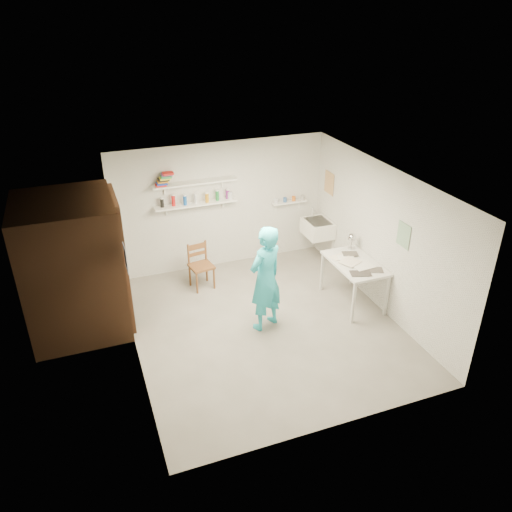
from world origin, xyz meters
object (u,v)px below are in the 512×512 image
object	(u,v)px
wooden_chair	(201,266)
man	(265,279)
belfast_sink	(318,228)
desk_lamp	(352,237)
wall_clock	(266,255)
work_table	(353,282)

from	to	relation	value
wooden_chair	man	bearing A→B (deg)	-76.76
belfast_sink	desk_lamp	size ratio (longest dim) A/B	4.16
wall_clock	wooden_chair	bearing A→B (deg)	93.95
wooden_chair	belfast_sink	bearing A→B (deg)	-4.57
belfast_sink	desk_lamp	distance (m)	1.15
work_table	desk_lamp	size ratio (longest dim) A/B	8.00
man	wooden_chair	xyz separation A→B (m)	(-0.62, 1.50, -0.44)
work_table	wooden_chair	bearing A→B (deg)	148.58
belfast_sink	desk_lamp	world-z (taller)	desk_lamp
man	wall_clock	xyz separation A→B (m)	(0.09, 0.20, 0.29)
man	wooden_chair	distance (m)	1.68
man	wall_clock	size ratio (longest dim) A/B	5.56
belfast_sink	wall_clock	bearing A→B (deg)	-137.82
belfast_sink	work_table	bearing A→B (deg)	-93.99
belfast_sink	work_table	distance (m)	1.61
wall_clock	wooden_chair	xyz separation A→B (m)	(-0.72, 1.30, -0.72)
wooden_chair	work_table	xyz separation A→B (m)	(2.26, -1.38, -0.04)
wooden_chair	work_table	distance (m)	2.65
wall_clock	work_table	xyz separation A→B (m)	(1.54, -0.08, -0.76)
wall_clock	man	bearing A→B (deg)	-139.64
wall_clock	work_table	size ratio (longest dim) A/B	0.27
wooden_chair	desk_lamp	distance (m)	2.68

